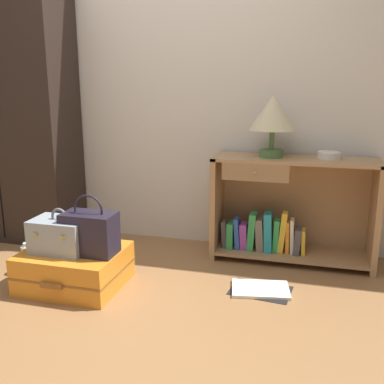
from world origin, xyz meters
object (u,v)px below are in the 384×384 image
Objects in this scene: bookshelf at (286,212)px; open_book_on_floor at (260,289)px; bowl at (329,155)px; train_case at (60,235)px; handbag at (90,233)px; suitcase_large at (75,268)px; bottle at (28,259)px; wardrobe at (12,115)px; table_lamp at (273,115)px.

bookshelf reaches higher than open_book_on_floor.
train_case is at bearing -151.39° from bowl.
train_case is 0.91× the size of handbag.
bookshelf is 1.86× the size of suitcase_large.
bottle is at bearing -156.36° from bookshelf.
wardrobe is at bearing -178.33° from bowl.
bowl is 0.42× the size of handbag.
bowl is at bearing 4.32° from table_lamp.
table_lamp is 0.47m from bowl.
handbag is at bearing 4.31° from train_case.
bottle is at bearing 168.99° from handbag.
train_case is (-1.32, -0.84, -0.01)m from bookshelf.
suitcase_large is at bearing -168.77° from open_book_on_floor.
table_lamp is at bearing 25.06° from bottle.
suitcase_large is 0.29m from handbag.
bowl is 1.68m from handbag.
bookshelf is 1.56m from train_case.
bottle reaches higher than open_book_on_floor.
wardrobe is 9.32× the size of bottle.
bottle is at bearing -158.79° from bowl.
open_book_on_floor is (1.21, 0.26, -0.34)m from train_case.
suitcase_large is 0.41m from bottle.
train_case is at bearing -145.04° from table_lamp.
bookshelf is at bearing 23.64° from bottle.
bookshelf is at bearing -175.43° from bowl.
wardrobe reaches higher than open_book_on_floor.
suitcase_large is 1.55× the size of open_book_on_floor.
bowl reaches higher than handbag.
table_lamp reaches higher than bowl.
bookshelf reaches higher than bottle.
bookshelf reaches higher than train_case.
bowl is 0.46× the size of train_case.
bowl is (0.39, 0.03, -0.27)m from table_lamp.
suitcase_large is 1.18m from open_book_on_floor.
suitcase_large is 2.83× the size of bottle.
bookshelf is 5.25× the size of bottle.
bottle is at bearing 160.75° from train_case.
bowl reaches higher than open_book_on_floor.
bottle is (-0.40, 0.08, -0.02)m from suitcase_large.
wardrobe reaches higher than bookshelf.
bookshelf is at bearing 3.75° from table_lamp.
bowl is at bearing 58.35° from open_book_on_floor.
table_lamp is 1.15× the size of handbag.
train_case is 1.56× the size of bottle.
suitcase_large is 1.64× the size of handbag.
bookshelf reaches higher than suitcase_large.
handbag is 0.61m from bottle.
train_case is (0.87, -0.79, -0.66)m from wardrobe.
bowl is 2.17m from bottle.
bowl is at bearing 21.21° from bottle.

